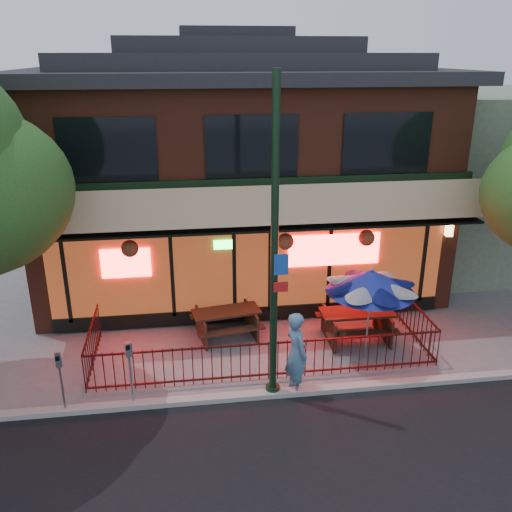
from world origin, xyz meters
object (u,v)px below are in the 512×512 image
Objects in this scene: pedestrian at (296,353)px; parking_meter_far at (60,373)px; street_light at (274,265)px; patio_umbrella at (371,281)px; picnic_table_left at (227,319)px; parking_meter_near at (130,363)px; picnic_table_right at (357,321)px.

parking_meter_far is (-5.06, -0.13, -0.00)m from pedestrian.
patio_umbrella is at bearing 25.49° from street_light.
picnic_table_left is 1.28× the size of parking_meter_near.
street_light is 3.56× the size of pedestrian.
patio_umbrella is at bearing 12.21° from parking_meter_near.
pedestrian is at bearing 1.48° from parking_meter_far.
street_light is 2.23m from pedestrian.
parking_meter_far is (-3.72, -2.88, 0.48)m from picnic_table_left.
parking_meter_far is (-7.16, -2.25, 0.44)m from picnic_table_right.
pedestrian is 1.27× the size of parking_meter_near.
pedestrian is (-2.10, -2.12, 0.44)m from picnic_table_right.
parking_meter_far is at bearing -162.51° from picnic_table_right.
parking_meter_far is at bearing -142.27° from picnic_table_left.
street_light reaches higher than parking_meter_near.
street_light is 2.85× the size of patio_umbrella.
picnic_table_left is 1.37× the size of parking_meter_far.
picnic_table_right is (2.63, 2.18, -2.61)m from street_light.
patio_umbrella is at bearing 10.44° from parking_meter_far.
street_light is at bearing -0.05° from parking_meter_near.
pedestrian is 3.63m from parking_meter_near.
street_light is 3.74m from parking_meter_near.
pedestrian is at bearing -150.14° from patio_umbrella.
parking_meter_near is at bearing 179.95° from street_light.
picnic_table_left is at bearing 155.16° from patio_umbrella.
picnic_table_right reaches higher than picnic_table_left.
picnic_table_right is 7.52m from parking_meter_far.
picnic_table_left is 4.73m from parking_meter_far.
patio_umbrella reaches higher than picnic_table_right.
patio_umbrella is 1.25× the size of pedestrian.
pedestrian is 1.36× the size of parking_meter_far.
pedestrian reaches higher than picnic_table_left.
picnic_table_left is 1.01× the size of pedestrian.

